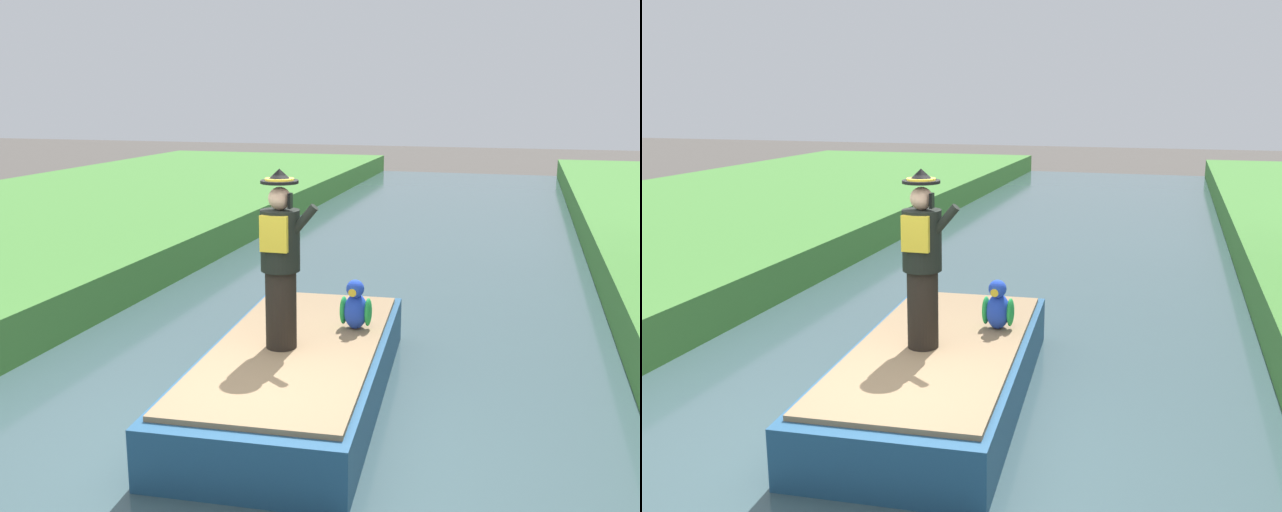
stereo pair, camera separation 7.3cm
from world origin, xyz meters
TOP-DOWN VIEW (x-y plane):
  - ground_plane at (0.00, 0.00)m, footprint 80.00×80.00m
  - canal_water at (0.00, 0.00)m, footprint 6.95×48.00m
  - boat at (0.00, 1.13)m, footprint 2.10×4.32m
  - person_pirate at (-0.12, 0.99)m, footprint 0.61×0.42m
  - parrot_plush at (0.47, 1.79)m, footprint 0.36×0.34m

SIDE VIEW (x-z plane):
  - ground_plane at x=0.00m, z-range 0.00..0.00m
  - canal_water at x=0.00m, z-range 0.00..0.10m
  - boat at x=0.00m, z-range 0.10..0.71m
  - parrot_plush at x=0.47m, z-range 0.67..1.24m
  - person_pirate at x=-0.12m, z-range 0.71..2.56m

